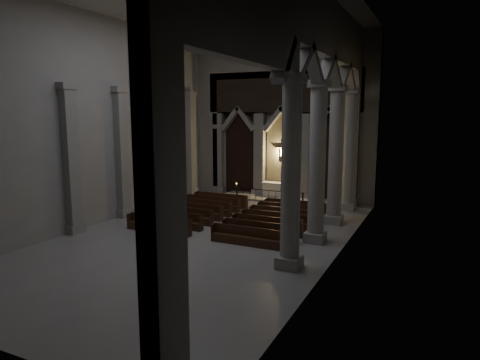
{
  "coord_description": "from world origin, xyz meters",
  "views": [
    {
      "loc": [
        11.05,
        -19.03,
        6.54
      ],
      "look_at": [
        0.57,
        3.0,
        2.63
      ],
      "focal_mm": 32.0,
      "sensor_mm": 36.0,
      "label": 1
    }
  ],
  "objects_px": {
    "altar_rail": "(269,194)",
    "pews": "(232,218)",
    "candle_stand_right": "(316,201)",
    "altar": "(276,189)",
    "candle_stand_left": "(237,195)",
    "worshipper": "(283,204)"
  },
  "relations": [
    {
      "from": "candle_stand_left",
      "to": "worshipper",
      "type": "distance_m",
      "value": 5.28
    },
    {
      "from": "candle_stand_right",
      "to": "candle_stand_left",
      "type": "bearing_deg",
      "value": -178.28
    },
    {
      "from": "altar",
      "to": "candle_stand_right",
      "type": "height_order",
      "value": "candle_stand_right"
    },
    {
      "from": "altar_rail",
      "to": "worshipper",
      "type": "bearing_deg",
      "value": -49.17
    },
    {
      "from": "candle_stand_right",
      "to": "pews",
      "type": "bearing_deg",
      "value": -116.99
    },
    {
      "from": "candle_stand_left",
      "to": "candle_stand_right",
      "type": "bearing_deg",
      "value": 1.72
    },
    {
      "from": "candle_stand_left",
      "to": "altar_rail",
      "type": "bearing_deg",
      "value": -8.26
    },
    {
      "from": "altar",
      "to": "candle_stand_right",
      "type": "distance_m",
      "value": 3.9
    },
    {
      "from": "altar_rail",
      "to": "pews",
      "type": "height_order",
      "value": "altar_rail"
    },
    {
      "from": "altar_rail",
      "to": "candle_stand_left",
      "type": "xyz_separation_m",
      "value": [
        -2.75,
        0.4,
        -0.34
      ]
    },
    {
      "from": "worshipper",
      "to": "candle_stand_right",
      "type": "bearing_deg",
      "value": 66.69
    },
    {
      "from": "candle_stand_left",
      "to": "worshipper",
      "type": "height_order",
      "value": "candle_stand_left"
    },
    {
      "from": "candle_stand_left",
      "to": "pews",
      "type": "distance_m",
      "value": 6.84
    },
    {
      "from": "altar",
      "to": "altar_rail",
      "type": "height_order",
      "value": "altar"
    },
    {
      "from": "pews",
      "to": "worshipper",
      "type": "relative_size",
      "value": 8.2
    },
    {
      "from": "altar_rail",
      "to": "worshipper",
      "type": "distance_m",
      "value": 2.84
    },
    {
      "from": "altar",
      "to": "candle_stand_right",
      "type": "bearing_deg",
      "value": -23.66
    },
    {
      "from": "worshipper",
      "to": "altar",
      "type": "bearing_deg",
      "value": 120.63
    },
    {
      "from": "altar",
      "to": "altar_rail",
      "type": "bearing_deg",
      "value": -82.6
    },
    {
      "from": "altar",
      "to": "pews",
      "type": "distance_m",
      "value": 8.01
    },
    {
      "from": "altar",
      "to": "candle_stand_left",
      "type": "height_order",
      "value": "candle_stand_left"
    },
    {
      "from": "candle_stand_right",
      "to": "pews",
      "type": "relative_size",
      "value": 0.15
    }
  ]
}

